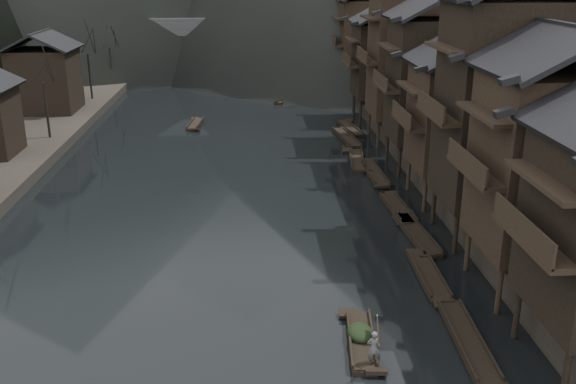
{
  "coord_description": "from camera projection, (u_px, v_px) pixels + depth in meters",
  "views": [
    {
      "loc": [
        2.21,
        -30.76,
        16.22
      ],
      "look_at": [
        4.51,
        8.24,
        2.5
      ],
      "focal_mm": 40.0,
      "sensor_mm": 36.0,
      "label": 1
    }
  ],
  "objects": [
    {
      "name": "water",
      "position": [
        213.0,
        289.0,
        34.22
      ],
      "size": [
        300.0,
        300.0,
        0.0
      ],
      "primitive_type": "plane",
      "color": "black",
      "rests_on": "ground"
    },
    {
      "name": "right_bank",
      "position": [
        537.0,
        109.0,
        73.54
      ],
      "size": [
        40.0,
        200.0,
        1.8
      ],
      "primitive_type": "cube",
      "color": "#2D2823",
      "rests_on": "ground"
    },
    {
      "name": "stilt_houses",
      "position": [
        441.0,
        63.0,
        50.62
      ],
      "size": [
        9.0,
        67.6,
        16.89
      ],
      "color": "black",
      "rests_on": "ground"
    },
    {
      "name": "bare_trees",
      "position": [
        30.0,
        84.0,
        55.98
      ],
      "size": [
        3.88,
        74.54,
        7.76
      ],
      "color": "black",
      "rests_on": "left_bank"
    },
    {
      "name": "moored_sampans",
      "position": [
        381.0,
        188.0,
        49.18
      ],
      "size": [
        3.06,
        48.4,
        0.47
      ],
      "color": "black",
      "rests_on": "water"
    },
    {
      "name": "midriver_boats",
      "position": [
        264.0,
        102.0,
        80.36
      ],
      "size": [
        14.1,
        26.14,
        0.45
      ],
      "color": "black",
      "rests_on": "water"
    },
    {
      "name": "stone_bridge",
      "position": [
        235.0,
        42.0,
        100.34
      ],
      "size": [
        40.0,
        6.0,
        9.0
      ],
      "color": "#4C4C4F",
      "rests_on": "ground"
    },
    {
      "name": "hero_sampan",
      "position": [
        361.0,
        340.0,
        29.12
      ],
      "size": [
        1.59,
        5.45,
        0.44
      ],
      "color": "black",
      "rests_on": "water"
    },
    {
      "name": "cargo_heap",
      "position": [
        360.0,
        326.0,
        29.16
      ],
      "size": [
        1.19,
        1.55,
        0.71
      ],
      "primitive_type": "ellipsoid",
      "color": "black",
      "rests_on": "hero_sampan"
    },
    {
      "name": "boatman",
      "position": [
        374.0,
        343.0,
        27.02
      ],
      "size": [
        0.6,
        0.4,
        1.61
      ],
      "primitive_type": "imported",
      "rotation": [
        0.0,
        0.0,
        3.11
      ],
      "color": "slate",
      "rests_on": "hero_sampan"
    },
    {
      "name": "bamboo_pole",
      "position": [
        382.0,
        284.0,
        26.1
      ],
      "size": [
        0.82,
        2.39,
        3.99
      ],
      "primitive_type": "cylinder",
      "rotation": [
        0.55,
        0.0,
        -0.31
      ],
      "color": "#8C7A51",
      "rests_on": "boatman"
    }
  ]
}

